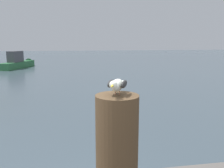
# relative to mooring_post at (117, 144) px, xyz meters

# --- Properties ---
(mooring_post) EXTENTS (0.37, 0.37, 0.87)m
(mooring_post) POSITION_rel_mooring_post_xyz_m (0.00, 0.00, 0.00)
(mooring_post) COLOR #4C3823
(mooring_post) RESTS_ON harbor_quay
(seagull) EXTENTS (0.21, 0.38, 0.14)m
(seagull) POSITION_rel_mooring_post_xyz_m (-0.00, -0.01, 0.52)
(seagull) COLOR tan
(seagull) RESTS_ON mooring_post
(boat_green) EXTENTS (2.62, 4.78, 1.67)m
(boat_green) POSITION_rel_mooring_post_xyz_m (-5.00, 21.03, -1.07)
(boat_green) COLOR #2D6B3D
(boat_green) RESTS_ON ground_plane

